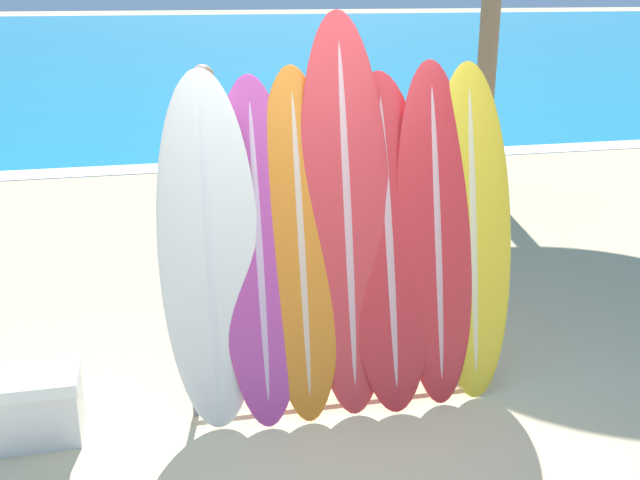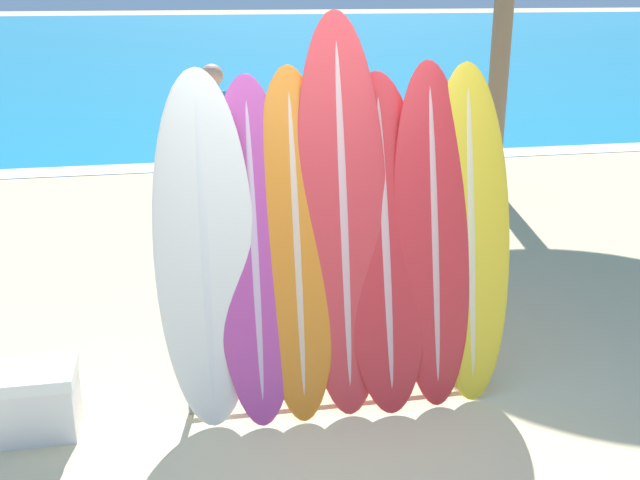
{
  "view_description": "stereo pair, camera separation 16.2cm",
  "coord_description": "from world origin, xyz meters",
  "px_view_note": "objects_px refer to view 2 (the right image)",
  "views": [
    {
      "loc": [
        -0.94,
        -3.51,
        2.55
      ],
      "look_at": [
        0.18,
        1.43,
        0.82
      ],
      "focal_mm": 42.0,
      "sensor_mm": 36.0,
      "label": 1
    },
    {
      "loc": [
        -0.78,
        -3.55,
        2.55
      ],
      "look_at": [
        0.18,
        1.43,
        0.82
      ],
      "focal_mm": 42.0,
      "sensor_mm": 36.0,
      "label": 2
    }
  ],
  "objects_px": {
    "surfboard_rack": "(344,337)",
    "surfboard_slot_6": "(470,235)",
    "surfboard_slot_2": "(296,246)",
    "surfboard_slot_4": "(384,244)",
    "surfboard_slot_0": "(205,252)",
    "person_near_water": "(447,151)",
    "surfboard_slot_1": "(254,252)",
    "surfboard_slot_5": "(433,236)",
    "cooler_box": "(38,400)",
    "surfboard_slot_3": "(343,217)",
    "person_mid_beach": "(215,141)"
  },
  "relations": [
    {
      "from": "surfboard_slot_2",
      "to": "surfboard_slot_4",
      "type": "relative_size",
      "value": 1.02
    },
    {
      "from": "surfboard_rack",
      "to": "surfboard_slot_5",
      "type": "distance_m",
      "value": 0.85
    },
    {
      "from": "surfboard_slot_4",
      "to": "cooler_box",
      "type": "height_order",
      "value": "surfboard_slot_4"
    },
    {
      "from": "person_mid_beach",
      "to": "cooler_box",
      "type": "xyz_separation_m",
      "value": [
        -1.3,
        -3.84,
        -0.76
      ]
    },
    {
      "from": "surfboard_slot_2",
      "to": "surfboard_slot_6",
      "type": "bearing_deg",
      "value": -0.12
    },
    {
      "from": "surfboard_slot_4",
      "to": "surfboard_slot_6",
      "type": "xyz_separation_m",
      "value": [
        0.56,
        -0.0,
        0.02
      ]
    },
    {
      "from": "surfboard_slot_1",
      "to": "surfboard_slot_2",
      "type": "bearing_deg",
      "value": 0.45
    },
    {
      "from": "surfboard_slot_1",
      "to": "surfboard_slot_4",
      "type": "xyz_separation_m",
      "value": [
        0.81,
        0.0,
        -0.0
      ]
    },
    {
      "from": "surfboard_slot_2",
      "to": "cooler_box",
      "type": "xyz_separation_m",
      "value": [
        -1.58,
        -0.07,
        -0.85
      ]
    },
    {
      "from": "surfboard_slot_0",
      "to": "surfboard_slot_5",
      "type": "xyz_separation_m",
      "value": [
        1.41,
        0.01,
        0.01
      ]
    },
    {
      "from": "surfboard_slot_5",
      "to": "person_mid_beach",
      "type": "distance_m",
      "value": 3.95
    },
    {
      "from": "surfboard_slot_5",
      "to": "surfboard_slot_6",
      "type": "relative_size",
      "value": 1.01
    },
    {
      "from": "person_near_water",
      "to": "surfboard_rack",
      "type": "bearing_deg",
      "value": -172.39
    },
    {
      "from": "surfboard_slot_4",
      "to": "surfboard_slot_5",
      "type": "height_order",
      "value": "surfboard_slot_5"
    },
    {
      "from": "person_near_water",
      "to": "surfboard_slot_6",
      "type": "bearing_deg",
      "value": -160.93
    },
    {
      "from": "surfboard_rack",
      "to": "person_near_water",
      "type": "distance_m",
      "value": 3.88
    },
    {
      "from": "person_near_water",
      "to": "person_mid_beach",
      "type": "bearing_deg",
      "value": 116.69
    },
    {
      "from": "surfboard_slot_0",
      "to": "surfboard_slot_5",
      "type": "height_order",
      "value": "surfboard_slot_5"
    },
    {
      "from": "surfboard_rack",
      "to": "cooler_box",
      "type": "distance_m",
      "value": 1.88
    },
    {
      "from": "person_near_water",
      "to": "cooler_box",
      "type": "bearing_deg",
      "value": 169.03
    },
    {
      "from": "surfboard_rack",
      "to": "surfboard_slot_1",
      "type": "relative_size",
      "value": 0.96
    },
    {
      "from": "surfboard_rack",
      "to": "cooler_box",
      "type": "height_order",
      "value": "surfboard_rack"
    },
    {
      "from": "surfboard_slot_6",
      "to": "surfboard_slot_5",
      "type": "bearing_deg",
      "value": -178.52
    },
    {
      "from": "person_near_water",
      "to": "surfboard_slot_5",
      "type": "bearing_deg",
      "value": -164.65
    },
    {
      "from": "surfboard_slot_2",
      "to": "surfboard_slot_4",
      "type": "height_order",
      "value": "surfboard_slot_2"
    },
    {
      "from": "surfboard_slot_2",
      "to": "surfboard_slot_3",
      "type": "bearing_deg",
      "value": 6.0
    },
    {
      "from": "surfboard_slot_5",
      "to": "person_near_water",
      "type": "height_order",
      "value": "surfboard_slot_5"
    },
    {
      "from": "surfboard_slot_1",
      "to": "surfboard_slot_2",
      "type": "height_order",
      "value": "surfboard_slot_2"
    },
    {
      "from": "surfboard_slot_3",
      "to": "surfboard_rack",
      "type": "bearing_deg",
      "value": -88.77
    },
    {
      "from": "surfboard_slot_2",
      "to": "surfboard_slot_1",
      "type": "bearing_deg",
      "value": -179.55
    },
    {
      "from": "surfboard_slot_3",
      "to": "surfboard_slot_4",
      "type": "distance_m",
      "value": 0.32
    },
    {
      "from": "surfboard_slot_3",
      "to": "surfboard_slot_6",
      "type": "distance_m",
      "value": 0.83
    },
    {
      "from": "surfboard_slot_2",
      "to": "surfboard_slot_0",
      "type": "bearing_deg",
      "value": -178.33
    },
    {
      "from": "surfboard_slot_2",
      "to": "surfboard_slot_4",
      "type": "bearing_deg",
      "value": -0.03
    },
    {
      "from": "surfboard_slot_4",
      "to": "cooler_box",
      "type": "relative_size",
      "value": 4.46
    },
    {
      "from": "surfboard_slot_3",
      "to": "surfboard_slot_0",
      "type": "bearing_deg",
      "value": -176.82
    },
    {
      "from": "surfboard_slot_0",
      "to": "surfboard_slot_6",
      "type": "distance_m",
      "value": 1.66
    },
    {
      "from": "surfboard_slot_0",
      "to": "surfboard_slot_1",
      "type": "height_order",
      "value": "surfboard_slot_0"
    },
    {
      "from": "surfboard_rack",
      "to": "surfboard_slot_6",
      "type": "height_order",
      "value": "surfboard_slot_6"
    },
    {
      "from": "surfboard_slot_2",
      "to": "surfboard_slot_5",
      "type": "bearing_deg",
      "value": -0.58
    },
    {
      "from": "surfboard_slot_0",
      "to": "person_near_water",
      "type": "relative_size",
      "value": 1.36
    },
    {
      "from": "surfboard_rack",
      "to": "surfboard_slot_6",
      "type": "relative_size",
      "value": 0.94
    },
    {
      "from": "surfboard_slot_6",
      "to": "person_near_water",
      "type": "height_order",
      "value": "surfboard_slot_6"
    },
    {
      "from": "surfboard_slot_0",
      "to": "surfboard_slot_1",
      "type": "bearing_deg",
      "value": 2.73
    },
    {
      "from": "surfboard_slot_1",
      "to": "cooler_box",
      "type": "bearing_deg",
      "value": -177.2
    },
    {
      "from": "surfboard_slot_1",
      "to": "person_mid_beach",
      "type": "bearing_deg",
      "value": 90.31
    },
    {
      "from": "surfboard_slot_1",
      "to": "surfboard_slot_6",
      "type": "bearing_deg",
      "value": -0.02
    },
    {
      "from": "surfboard_slot_4",
      "to": "surfboard_slot_6",
      "type": "distance_m",
      "value": 0.56
    },
    {
      "from": "surfboard_slot_6",
      "to": "cooler_box",
      "type": "distance_m",
      "value": 2.82
    },
    {
      "from": "surfboard_slot_1",
      "to": "person_mid_beach",
      "type": "height_order",
      "value": "surfboard_slot_1"
    }
  ]
}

